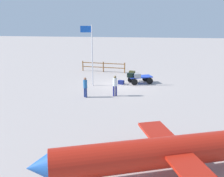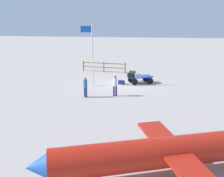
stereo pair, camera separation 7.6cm
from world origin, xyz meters
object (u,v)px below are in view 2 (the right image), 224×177
worker_lead (85,86)px  flagpole (91,50)px  luggage_cart (140,78)px  suitcase_grey (132,73)px  airplane_near (165,152)px  suitcase_navy (131,75)px  suitcase_olive (121,82)px  worker_trailing (115,84)px  suitcase_maroon (138,76)px

worker_lead → flagpole: 4.32m
luggage_cart → worker_lead: worker_lead is taller
suitcase_grey → airplane_near: size_ratio=0.06×
luggage_cart → suitcase_navy: (0.86, 0.57, 0.39)m
airplane_near → flagpole: 14.68m
suitcase_navy → suitcase_olive: (0.86, -0.00, -0.70)m
suitcase_navy → worker_trailing: size_ratio=0.38×
suitcase_maroon → suitcase_olive: (1.52, -0.11, -0.69)m
airplane_near → suitcase_grey: bearing=-81.7°
luggage_cart → flagpole: bearing=18.0°
suitcase_maroon → suitcase_grey: size_ratio=1.07×
suitcase_grey → flagpole: bearing=30.3°
airplane_near → flagpole: bearing=-66.5°
flagpole → suitcase_navy: bearing=-166.5°
suitcase_maroon → suitcase_navy: 0.66m
flagpole → suitcase_grey: bearing=-149.7°
luggage_cart → suitcase_olive: (1.73, 0.57, -0.32)m
suitcase_maroon → suitcase_navy: suitcase_navy is taller
worker_lead → suitcase_navy: bearing=-125.6°
suitcase_olive → suitcase_maroon: bearing=176.0°
luggage_cart → suitcase_maroon: size_ratio=3.74×
luggage_cart → airplane_near: 14.80m
suitcase_grey → worker_trailing: size_ratio=0.36×
worker_lead → suitcase_maroon: bearing=-131.5°
suitcase_navy → worker_lead: 5.48m
worker_lead → airplane_near: 11.14m
luggage_cart → suitcase_grey: size_ratio=3.99×
luggage_cart → worker_trailing: 4.78m
luggage_cart → worker_lead: size_ratio=1.52×
worker_trailing → flagpole: size_ratio=0.31×
suitcase_olive → worker_lead: (2.33, 4.46, 0.71)m
suitcase_grey → flagpole: (3.56, 2.09, 2.38)m
suitcase_maroon → flagpole: flagpole is taller
suitcase_maroon → suitcase_navy: bearing=-9.2°
suitcase_grey → worker_lead: 6.57m
suitcase_navy → flagpole: flagpole is taller
luggage_cart → flagpole: 5.35m
suitcase_maroon → suitcase_navy: size_ratio=1.02×
suitcase_olive → worker_trailing: 3.90m
worker_trailing → flagpole: flagpole is taller
suitcase_navy → airplane_near: airplane_near is taller
suitcase_navy → flagpole: 4.30m
worker_trailing → suitcase_navy: bearing=-104.1°
airplane_near → luggage_cart: bearing=-84.4°
suitcase_maroon → worker_trailing: (1.62, 3.71, 0.09)m
suitcase_maroon → worker_lead: worker_lead is taller
suitcase_navy → suitcase_olive: 1.11m
suitcase_navy → worker_trailing: worker_trailing is taller
luggage_cart → suitcase_grey: bearing=-40.0°
suitcase_maroon → worker_lead: 5.81m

